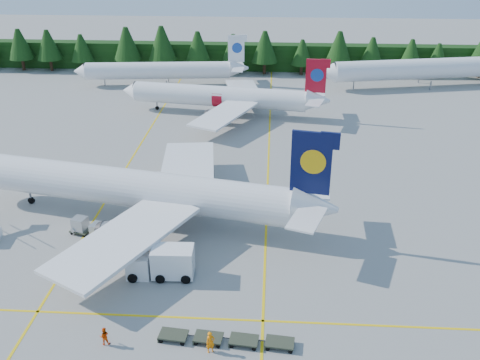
{
  "coord_description": "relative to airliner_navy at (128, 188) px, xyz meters",
  "views": [
    {
      "loc": [
        6.27,
        -42.43,
        31.11
      ],
      "look_at": [
        2.73,
        14.74,
        3.5
      ],
      "focal_mm": 40.0,
      "sensor_mm": 36.0,
      "label": 1
    }
  ],
  "objects": [
    {
      "name": "dolly_train",
      "position": [
        12.96,
        -20.04,
        -3.37
      ],
      "size": [
        11.26,
        2.06,
        0.14
      ],
      "rotation": [
        0.0,
        0.0,
        -0.11
      ],
      "color": "#353A2A",
      "rests_on": "ground"
    },
    {
      "name": "crew_b",
      "position": [
        3.08,
        -20.81,
        -2.99
      ],
      "size": [
        0.91,
        0.78,
        1.63
      ],
      "primitive_type": "imported",
      "rotation": [
        0.0,
        0.0,
        3.36
      ],
      "color": "#EC4204",
      "rests_on": "ground"
    },
    {
      "name": "uld_pair",
      "position": [
        -3.4,
        -4.44,
        -2.73
      ],
      "size": [
        4.83,
        3.23,
        1.59
      ],
      "rotation": [
        0.0,
        0.0,
        -0.27
      ],
      "color": "#353A2A",
      "rests_on": "ground"
    },
    {
      "name": "crew_c",
      "position": [
        8.1,
        -8.58,
        -2.86
      ],
      "size": [
        0.69,
        0.88,
        1.89
      ],
      "primitive_type": "imported",
      "rotation": [
        0.0,
        0.0,
        1.79
      ],
      "color": "orange",
      "rests_on": "ground"
    },
    {
      "name": "airliner_red",
      "position": [
        6.16,
        38.14,
        -0.59
      ],
      "size": [
        36.65,
        29.96,
        10.7
      ],
      "rotation": [
        0.0,
        0.0,
        -0.15
      ],
      "color": "white",
      "rests_on": "ground"
    },
    {
      "name": "airliner_navy",
      "position": [
        0.0,
        0.0,
        0.0
      ],
      "size": [
        43.07,
        35.1,
        12.65
      ],
      "rotation": [
        0.0,
        0.0,
        -0.2
      ],
      "color": "white",
      "rests_on": "ground"
    },
    {
      "name": "taxi_stripe_cross",
      "position": [
        9.92,
        -17.22,
        -3.8
      ],
      "size": [
        80.0,
        0.25,
        0.01
      ],
      "primitive_type": "cube",
      "color": "yellow",
      "rests_on": "ground"
    },
    {
      "name": "ground",
      "position": [
        9.92,
        -11.22,
        -3.8
      ],
      "size": [
        320.0,
        320.0,
        0.0
      ],
      "primitive_type": "plane",
      "color": "#9B9B96",
      "rests_on": "ground"
    },
    {
      "name": "treeline_hedge",
      "position": [
        9.92,
        70.78,
        -0.8
      ],
      "size": [
        220.0,
        4.0,
        6.0
      ],
      "primitive_type": "cube",
      "color": "black",
      "rests_on": "ground"
    },
    {
      "name": "airliner_far_left",
      "position": [
        -8.77,
        55.9,
        -0.56
      ],
      "size": [
        35.58,
        6.79,
        10.35
      ],
      "rotation": [
        0.0,
        0.0,
        0.1
      ],
      "color": "white",
      "rests_on": "ground"
    },
    {
      "name": "airliner_far_right",
      "position": [
        44.98,
        58.01,
        0.03
      ],
      "size": [
        41.51,
        12.13,
        12.21
      ],
      "rotation": [
        0.0,
        0.0,
        0.21
      ],
      "color": "white",
      "rests_on": "ground"
    },
    {
      "name": "service_truck",
      "position": [
        5.88,
        -11.19,
        -2.26
      ],
      "size": [
        6.52,
        2.57,
        3.11
      ],
      "rotation": [
        0.0,
        0.0,
        0.03
      ],
      "color": "white",
      "rests_on": "ground"
    },
    {
      "name": "taxi_stripe_b",
      "position": [
        15.92,
        8.78,
        -3.8
      ],
      "size": [
        0.25,
        120.0,
        0.01
      ],
      "primitive_type": "cube",
      "color": "yellow",
      "rests_on": "ground"
    },
    {
      "name": "taxi_stripe_a",
      "position": [
        -4.08,
        8.78,
        -3.8
      ],
      "size": [
        0.25,
        120.0,
        0.01
      ],
      "primitive_type": "cube",
      "color": "yellow",
      "rests_on": "ground"
    },
    {
      "name": "crew_a",
      "position": [
        11.81,
        -21.15,
        -2.83
      ],
      "size": [
        0.83,
        0.71,
        1.94
      ],
      "primitive_type": "imported",
      "rotation": [
        0.0,
        0.0,
        0.42
      ],
      "color": "orange",
      "rests_on": "ground"
    }
  ]
}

